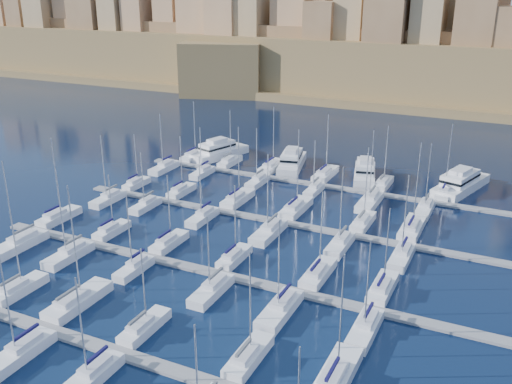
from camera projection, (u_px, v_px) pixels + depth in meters
The scene contains 53 objects.
ground at pixel (254, 244), 95.48m from camera, with size 600.00×600.00×0.00m, color black.
pontoon_near at pixel (128, 356), 66.65m from camera, with size 84.00×2.00×0.40m, color slate.
pontoon_mid_near at pixel (219, 274), 85.26m from camera, with size 84.00×2.00×0.40m, color slate.
pontoon_mid_far at pixel (278, 221), 103.87m from camera, with size 84.00×2.00×0.40m, color slate.
pontoon_far at pixel (319, 185), 122.48m from camera, with size 84.00×2.00×0.40m, color slate.
sailboat_1 at pixel (19, 289), 80.11m from camera, with size 2.59×8.64×12.70m.
sailboat_2 at pixel (78, 301), 77.03m from camera, with size 3.22×10.74×17.41m.
sailboat_3 at pixel (144, 327), 71.29m from camera, with size 2.50×8.35×11.67m.
sailboat_4 at pixel (248, 357), 65.63m from camera, with size 2.64×8.79×14.22m.
sailboat_5 at pixel (336, 377), 62.23m from camera, with size 3.18×10.59×15.67m.
sailboat_8 at pixel (20, 352), 66.34m from camera, with size 2.77×9.24×14.40m.
sailboat_9 at pixel (91, 376), 62.39m from camera, with size 2.61×8.71×13.50m.
sailboat_12 at pixel (59, 217), 104.57m from camera, with size 2.77×9.25×15.86m.
sailboat_13 at pixel (112, 231), 98.89m from camera, with size 2.36×7.87×11.07m.
sailboat_14 at pixel (169, 242), 94.38m from camera, with size 2.53×8.44×12.60m.
sailboat_15 at pixel (234, 257), 89.31m from camera, with size 2.45×8.15×12.78m.
sailboat_16 at pixel (318, 273), 84.31m from camera, with size 2.83×9.44×13.73m.
sailboat_17 at pixel (382, 288), 80.27m from camera, with size 2.74×9.12×12.99m.
sailboat_18 at pixel (19, 244), 93.69m from camera, with size 3.18×10.59×15.48m.
sailboat_19 at pixel (69, 254), 90.13m from camera, with size 2.78×9.27×15.43m.
sailboat_20 at pixel (134, 268), 85.93m from camera, with size 2.30×7.65×12.72m.
sailboat_21 at pixel (212, 290), 79.79m from camera, with size 2.70×9.00×12.37m.
sailboat_22 at pixel (280, 309), 75.06m from camera, with size 3.01×10.03×14.10m.
sailboat_23 at pixel (365, 329), 70.89m from camera, with size 2.71×9.04×13.42m.
sailboat_24 at pixel (136, 184), 121.72m from camera, with size 2.21×7.37×11.73m.
sailboat_25 at pixel (181, 191), 117.49m from camera, with size 2.40×8.01×12.50m.
sailboat_26 at pixel (238, 199), 113.14m from camera, with size 2.97×9.89×15.55m.
sailboat_27 at pixel (296, 208), 108.47m from camera, with size 3.18×10.58×16.29m.
sailboat_28 at pixel (363, 222), 102.32m from camera, with size 2.63×8.76×14.82m.
sailboat_29 at pixel (412, 228), 99.71m from camera, with size 3.23×10.78×16.43m.
sailboat_30 at pixel (108, 199), 113.24m from camera, with size 2.58×8.59×14.17m.
sailboat_31 at pixel (146, 205), 110.04m from camera, with size 2.34×7.79×11.73m.
sailboat_32 at pixel (203, 217), 104.56m from camera, with size 2.52×8.39×12.74m.
sailboat_33 at pixel (269, 232), 98.31m from camera, with size 3.02×10.08×15.16m.
sailboat_34 at pixel (340, 244), 93.67m from camera, with size 2.70×8.99×14.56m.
sailboat_35 at pixel (402, 256), 89.56m from camera, with size 2.71×9.03×14.69m.
sailboat_36 at pixel (194, 156), 140.99m from camera, with size 2.82×9.42×14.45m.
sailboat_37 at pixel (230, 162), 136.50m from camera, with size 2.55×8.50×13.38m.
sailboat_38 at pixel (272, 167), 132.84m from camera, with size 3.05×10.18×14.98m.
sailboat_39 at pixel (325, 174), 127.69m from camera, with size 3.12×10.40×14.49m.
sailboat_40 at pixel (383, 184), 121.61m from camera, with size 2.62×8.73×13.60m.
sailboat_41 at pixel (444, 192), 116.57m from camera, with size 2.66×8.87×15.28m.
sailboat_42 at pixel (164, 167), 132.22m from camera, with size 2.73×9.11×13.82m.
sailboat_43 at pixel (203, 173), 128.77m from camera, with size 2.34×7.81×11.57m.
sailboat_44 at pixel (258, 181), 123.05m from camera, with size 2.42×8.08×12.94m.
sailboat_45 at pixel (314, 190), 118.12m from camera, with size 2.24×7.46×11.69m.
sailboat_46 at pixel (370, 201), 111.84m from camera, with size 3.20×10.68×15.54m.
sailboat_47 at pixel (425, 208), 108.41m from camera, with size 2.64×8.78×13.95m.
motor_yacht_a at pixel (219, 151), 141.70m from camera, with size 9.51×16.69×5.25m.
motor_yacht_b at pixel (292, 161), 133.60m from camera, with size 8.10×16.31×5.25m.
motor_yacht_c at pixel (365, 172), 126.11m from camera, with size 7.94×15.39×5.25m.
motor_yacht_d at pixel (460, 183), 119.26m from camera, with size 10.22×18.62×5.25m.
fortified_city at pixel (426, 54), 221.79m from camera, with size 460.00×108.95×59.52m.
Camera 1 is at (37.59, -77.90, 41.36)m, focal length 40.00 mm.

